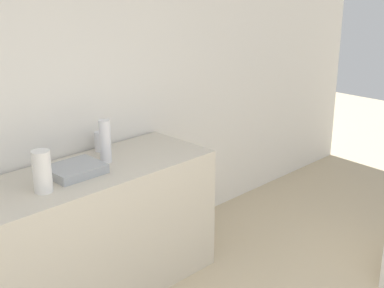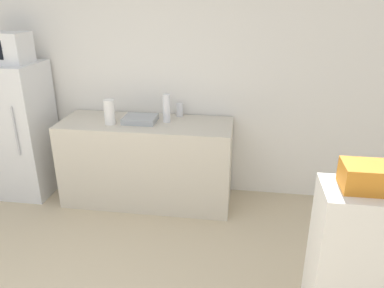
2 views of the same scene
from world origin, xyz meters
TOP-DOWN VIEW (x-y plane):
  - wall_back at (0.00, 2.65)m, footprint 8.00×0.06m
  - counter at (0.31, 2.27)m, footprint 1.80×0.65m
  - sink_basin at (0.25, 2.28)m, footprint 0.34×0.27m
  - bottle_tall at (0.52, 2.32)m, footprint 0.08×0.08m
  - bottle_short at (0.62, 2.53)m, footprint 0.07×0.07m
  - paper_towel_roll at (-0.04, 2.17)m, footprint 0.11×0.11m

SIDE VIEW (x-z plane):
  - counter at x=0.31m, z-range 0.00..0.91m
  - sink_basin at x=0.25m, z-range 0.91..0.97m
  - bottle_short at x=0.62m, z-range 0.91..1.05m
  - paper_towel_roll at x=-0.04m, z-range 0.91..1.16m
  - bottle_tall at x=0.52m, z-range 0.91..1.20m
  - wall_back at x=0.00m, z-range 0.00..2.60m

